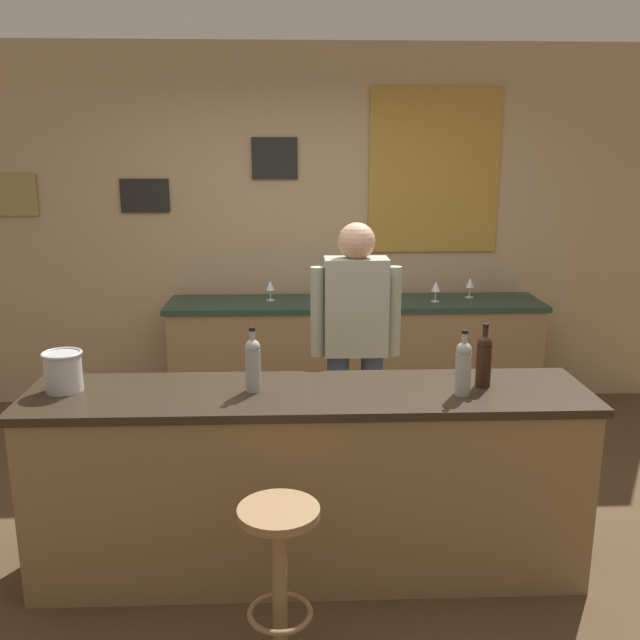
{
  "coord_description": "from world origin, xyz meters",
  "views": [
    {
      "loc": [
        -0.07,
        -3.46,
        2.01
      ],
      "look_at": [
        0.09,
        0.45,
        1.05
      ],
      "focal_mm": 38.92,
      "sensor_mm": 36.0,
      "label": 1
    }
  ],
  "objects_px": {
    "wine_glass_b": "(368,285)",
    "ice_bucket": "(63,370)",
    "bartender": "(355,341)",
    "wine_bottle_c": "(484,359)",
    "wine_glass_d": "(470,283)",
    "wine_bottle_a": "(253,363)",
    "wine_glass_c": "(436,287)",
    "bar_stool": "(279,559)",
    "wine_glass_a": "(270,286)",
    "wine_bottle_b": "(463,366)"
  },
  "relations": [
    {
      "from": "bartender",
      "to": "bar_stool",
      "type": "bearing_deg",
      "value": -106.17
    },
    {
      "from": "wine_bottle_c",
      "to": "wine_glass_a",
      "type": "relative_size",
      "value": 1.97
    },
    {
      "from": "wine_glass_b",
      "to": "wine_glass_c",
      "type": "xyz_separation_m",
      "value": [
        0.5,
        -0.09,
        0.0
      ]
    },
    {
      "from": "bartender",
      "to": "wine_bottle_c",
      "type": "relative_size",
      "value": 5.29
    },
    {
      "from": "bar_stool",
      "to": "wine_bottle_b",
      "type": "distance_m",
      "value": 1.17
    },
    {
      "from": "wine_glass_a",
      "to": "wine_glass_d",
      "type": "xyz_separation_m",
      "value": [
        1.54,
        0.05,
        0.0
      ]
    },
    {
      "from": "bartender",
      "to": "wine_glass_c",
      "type": "distance_m",
      "value": 1.4
    },
    {
      "from": "bar_stool",
      "to": "wine_glass_c",
      "type": "xyz_separation_m",
      "value": [
        1.13,
        2.66,
        0.55
      ]
    },
    {
      "from": "wine_bottle_a",
      "to": "ice_bucket",
      "type": "bearing_deg",
      "value": 177.47
    },
    {
      "from": "wine_bottle_b",
      "to": "wine_glass_b",
      "type": "bearing_deg",
      "value": 95.4
    },
    {
      "from": "wine_glass_b",
      "to": "wine_glass_c",
      "type": "height_order",
      "value": "same"
    },
    {
      "from": "bar_stool",
      "to": "ice_bucket",
      "type": "xyz_separation_m",
      "value": [
        -1.01,
        0.7,
        0.56
      ]
    },
    {
      "from": "bartender",
      "to": "wine_bottle_c",
      "type": "height_order",
      "value": "bartender"
    },
    {
      "from": "wine_bottle_b",
      "to": "wine_bottle_c",
      "type": "distance_m",
      "value": 0.17
    },
    {
      "from": "ice_bucket",
      "to": "wine_glass_c",
      "type": "xyz_separation_m",
      "value": [
        2.14,
        1.96,
        -0.01
      ]
    },
    {
      "from": "wine_bottle_a",
      "to": "wine_glass_d",
      "type": "relative_size",
      "value": 1.97
    },
    {
      "from": "wine_bottle_a",
      "to": "wine_glass_b",
      "type": "bearing_deg",
      "value": 70.16
    },
    {
      "from": "bar_stool",
      "to": "ice_bucket",
      "type": "height_order",
      "value": "ice_bucket"
    },
    {
      "from": "wine_bottle_c",
      "to": "ice_bucket",
      "type": "distance_m",
      "value": 1.97
    },
    {
      "from": "bar_stool",
      "to": "wine_glass_a",
      "type": "xyz_separation_m",
      "value": [
        -0.11,
        2.75,
        0.55
      ]
    },
    {
      "from": "bar_stool",
      "to": "wine_bottle_c",
      "type": "relative_size",
      "value": 2.22
    },
    {
      "from": "wine_bottle_a",
      "to": "ice_bucket",
      "type": "height_order",
      "value": "wine_bottle_a"
    },
    {
      "from": "wine_bottle_c",
      "to": "wine_glass_c",
      "type": "distance_m",
      "value": 1.98
    },
    {
      "from": "wine_glass_b",
      "to": "wine_glass_c",
      "type": "bearing_deg",
      "value": -10.13
    },
    {
      "from": "wine_bottle_c",
      "to": "wine_glass_a",
      "type": "bearing_deg",
      "value": 117.42
    },
    {
      "from": "wine_bottle_a",
      "to": "wine_glass_c",
      "type": "distance_m",
      "value": 2.36
    },
    {
      "from": "wine_bottle_a",
      "to": "ice_bucket",
      "type": "distance_m",
      "value": 0.88
    },
    {
      "from": "wine_glass_b",
      "to": "wine_bottle_a",
      "type": "bearing_deg",
      "value": -109.84
    },
    {
      "from": "wine_bottle_c",
      "to": "wine_glass_b",
      "type": "relative_size",
      "value": 1.97
    },
    {
      "from": "wine_bottle_c",
      "to": "wine_glass_b",
      "type": "distance_m",
      "value": 2.09
    },
    {
      "from": "wine_bottle_b",
      "to": "ice_bucket",
      "type": "bearing_deg",
      "value": 176.12
    },
    {
      "from": "bar_stool",
      "to": "wine_glass_a",
      "type": "relative_size",
      "value": 4.39
    },
    {
      "from": "bartender",
      "to": "wine_bottle_c",
      "type": "distance_m",
      "value": 0.94
    },
    {
      "from": "bartender",
      "to": "wine_glass_a",
      "type": "relative_size",
      "value": 10.45
    },
    {
      "from": "bartender",
      "to": "ice_bucket",
      "type": "distance_m",
      "value": 1.62
    },
    {
      "from": "ice_bucket",
      "to": "wine_bottle_a",
      "type": "bearing_deg",
      "value": -2.53
    },
    {
      "from": "wine_glass_d",
      "to": "bar_stool",
      "type": "bearing_deg",
      "value": -117.02
    },
    {
      "from": "wine_glass_b",
      "to": "wine_bottle_b",
      "type": "bearing_deg",
      "value": -84.6
    },
    {
      "from": "bartender",
      "to": "wine_bottle_a",
      "type": "relative_size",
      "value": 5.29
    },
    {
      "from": "wine_glass_b",
      "to": "ice_bucket",
      "type": "bearing_deg",
      "value": -128.56
    },
    {
      "from": "wine_bottle_a",
      "to": "ice_bucket",
      "type": "relative_size",
      "value": 1.63
    },
    {
      "from": "wine_bottle_b",
      "to": "wine_glass_a",
      "type": "relative_size",
      "value": 1.97
    },
    {
      "from": "wine_bottle_b",
      "to": "wine_glass_a",
      "type": "xyz_separation_m",
      "value": [
        -0.94,
        2.17,
        -0.05
      ]
    },
    {
      "from": "bar_stool",
      "to": "bartender",
      "type": "bearing_deg",
      "value": 73.83
    },
    {
      "from": "bar_stool",
      "to": "wine_bottle_b",
      "type": "xyz_separation_m",
      "value": [
        0.83,
        0.58,
        0.6
      ]
    },
    {
      "from": "bar_stool",
      "to": "wine_glass_d",
      "type": "distance_m",
      "value": 3.19
    },
    {
      "from": "bartender",
      "to": "bar_stool",
      "type": "xyz_separation_m",
      "value": [
        -0.42,
        -1.45,
        -0.48
      ]
    },
    {
      "from": "wine_glass_d",
      "to": "ice_bucket",
      "type": "bearing_deg",
      "value": -139.24
    },
    {
      "from": "wine_bottle_b",
      "to": "ice_bucket",
      "type": "height_order",
      "value": "wine_bottle_b"
    },
    {
      "from": "bar_stool",
      "to": "wine_glass_c",
      "type": "height_order",
      "value": "wine_glass_c"
    }
  ]
}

